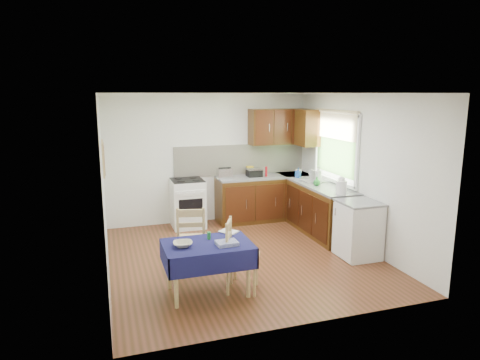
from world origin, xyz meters
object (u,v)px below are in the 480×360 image
object	(u,v)px
chair_far	(191,237)
kettle	(341,186)
dish_rack	(315,180)
toaster	(225,173)
chair_near	(239,254)
dining_table	(208,251)
sandwich_press	(254,172)

from	to	relation	value
chair_far	kettle	bearing A→B (deg)	-160.80
dish_rack	kettle	distance (m)	1.06
dish_rack	toaster	bearing A→B (deg)	172.51
chair_far	dish_rack	xyz separation A→B (m)	(2.60, 1.31, 0.41)
chair_near	dish_rack	world-z (taller)	dish_rack
dining_table	kettle	world-z (taller)	kettle
chair_near	sandwich_press	xyz separation A→B (m)	(1.23, 2.85, 0.48)
dining_table	sandwich_press	distance (m)	3.27
dining_table	chair_near	xyz separation A→B (m)	(0.40, -0.05, -0.06)
chair_far	sandwich_press	xyz separation A→B (m)	(1.69, 2.10, 0.46)
dining_table	chair_near	world-z (taller)	chair_near
chair_far	sandwich_press	bearing A→B (deg)	-115.31
chair_near	sandwich_press	bearing A→B (deg)	1.07
toaster	chair_near	bearing A→B (deg)	-94.54
dining_table	dish_rack	world-z (taller)	dish_rack
dining_table	dish_rack	xyz separation A→B (m)	(2.54, 2.01, 0.37)
dining_table	chair_near	size ratio (longest dim) A/B	1.17
kettle	dish_rack	bearing A→B (deg)	85.54
toaster	sandwich_press	bearing A→B (deg)	10.19
chair_near	kettle	xyz separation A→B (m)	(2.06, 1.00, 0.53)
chair_far	chair_near	size ratio (longest dim) A/B	1.04
chair_far	dish_rack	distance (m)	2.94
chair_far	kettle	size ratio (longest dim) A/B	3.36
chair_far	sandwich_press	distance (m)	2.74
toaster	kettle	bearing A→B (deg)	-43.97
sandwich_press	kettle	xyz separation A→B (m)	(0.83, -1.85, 0.05)
chair_far	toaster	bearing A→B (deg)	-104.04
dining_table	chair_far	size ratio (longest dim) A/B	1.12
chair_far	kettle	xyz separation A→B (m)	(2.52, 0.25, 0.51)
dining_table	toaster	bearing A→B (deg)	48.26
sandwich_press	kettle	bearing A→B (deg)	-65.79
chair_near	dish_rack	distance (m)	3.00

